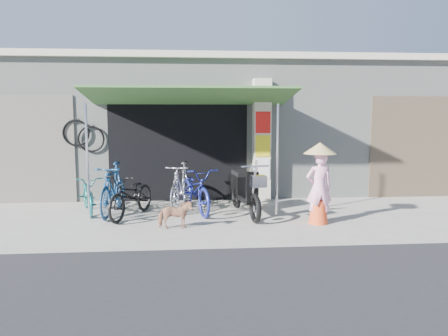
{
  "coord_description": "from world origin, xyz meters",
  "views": [
    {
      "loc": [
        -0.97,
        -8.24,
        2.14
      ],
      "look_at": [
        -0.2,
        1.0,
        1.0
      ],
      "focal_mm": 35.0,
      "sensor_mm": 36.0,
      "label": 1
    }
  ],
  "objects": [
    {
      "name": "ground",
      "position": [
        0.0,
        0.0,
        0.0
      ],
      "size": [
        80.0,
        80.0,
        0.0
      ],
      "primitive_type": "plane",
      "color": "#A8A197",
      "rests_on": "ground"
    },
    {
      "name": "moped",
      "position": [
        0.23,
        0.88,
        0.52
      ],
      "size": [
        0.63,
        2.02,
        1.15
      ],
      "rotation": [
        0.0,
        0.0,
        0.15
      ],
      "color": "black",
      "rests_on": "ground"
    },
    {
      "name": "bike_navy",
      "position": [
        -0.81,
        1.23,
        0.5
      ],
      "size": [
        1.17,
        2.01,
        1.0
      ],
      "primitive_type": "imported",
      "rotation": [
        0.0,
        0.0,
        0.29
      ],
      "color": "navy",
      "rests_on": "ground"
    },
    {
      "name": "bike_silver",
      "position": [
        -1.13,
        1.58,
        0.53
      ],
      "size": [
        0.91,
        1.84,
        1.07
      ],
      "primitive_type": "imported",
      "rotation": [
        0.0,
        0.0,
        -0.24
      ],
      "color": "#B4B3B9",
      "rests_on": "ground"
    },
    {
      "name": "bike_teal",
      "position": [
        -3.16,
        1.38,
        0.41
      ],
      "size": [
        1.0,
        1.65,
        0.82
      ],
      "primitive_type": "imported",
      "rotation": [
        0.0,
        0.0,
        0.32
      ],
      "color": "#16635E",
      "rests_on": "ground"
    },
    {
      "name": "street_dog",
      "position": [
        -1.22,
        -0.18,
        0.27
      ],
      "size": [
        0.66,
        0.34,
        0.54
      ],
      "primitive_type": "imported",
      "rotation": [
        0.0,
        0.0,
        1.65
      ],
      "color": "tan",
      "rests_on": "ground"
    },
    {
      "name": "neighbour_left",
      "position": [
        -5.0,
        2.59,
        1.3
      ],
      "size": [
        2.6,
        0.06,
        2.6
      ],
      "primitive_type": "cube",
      "color": "#6B665B",
      "rests_on": "ground"
    },
    {
      "name": "nun",
      "position": [
        1.59,
        0.01,
        0.81
      ],
      "size": [
        0.64,
        0.64,
        1.6
      ],
      "rotation": [
        0.0,
        0.0,
        3.17
      ],
      "color": "#FFABD0",
      "rests_on": "ground"
    },
    {
      "name": "bicycle_shop",
      "position": [
        -0.0,
        5.09,
        1.83
      ],
      "size": [
        12.3,
        5.3,
        3.66
      ],
      "color": "#9EA39C",
      "rests_on": "ground"
    },
    {
      "name": "bike_black",
      "position": [
        -2.14,
        0.85,
        0.46
      ],
      "size": [
        1.22,
        1.87,
        0.93
      ],
      "primitive_type": "imported",
      "rotation": [
        0.0,
        0.0,
        -0.38
      ],
      "color": "black",
      "rests_on": "ground"
    },
    {
      "name": "neighbour_right",
      "position": [
        5.0,
        2.59,
        1.3
      ],
      "size": [
        2.6,
        0.06,
        2.6
      ],
      "primitive_type": "cube",
      "color": "brown",
      "rests_on": "ground"
    },
    {
      "name": "awning",
      "position": [
        -0.9,
        1.63,
        2.51
      ],
      "size": [
        4.6,
        1.88,
        2.72
      ],
      "color": "#335F2B",
      "rests_on": "ground"
    },
    {
      "name": "bike_blue",
      "position": [
        -2.57,
        1.13,
        0.55
      ],
      "size": [
        0.72,
        1.89,
        1.11
      ],
      "primitive_type": "imported",
      "rotation": [
        0.0,
        0.0,
        -0.11
      ],
      "color": "navy",
      "rests_on": "ground"
    },
    {
      "name": "shop_pillar",
      "position": [
        0.85,
        2.45,
        1.5
      ],
      "size": [
        0.42,
        0.44,
        3.0
      ],
      "color": "beige",
      "rests_on": "ground"
    }
  ]
}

